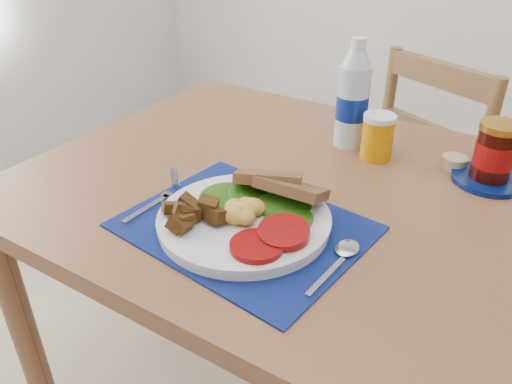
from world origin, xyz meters
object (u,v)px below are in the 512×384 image
at_px(jam_on_saucer, 494,157).
at_px(breakfast_plate, 240,216).
at_px(juice_glass, 377,138).
at_px(chair_far, 446,163).
at_px(water_bottle, 353,100).

bearing_deg(jam_on_saucer, breakfast_plate, -129.60).
xyz_separation_m(juice_glass, jam_on_saucer, (0.24, 0.02, 0.01)).
bearing_deg(chair_far, jam_on_saucer, 133.86).
xyz_separation_m(chair_far, jam_on_saucer, (0.16, -0.46, 0.26)).
bearing_deg(water_bottle, breakfast_plate, -93.05).
relative_size(breakfast_plate, juice_glass, 3.12).
bearing_deg(water_bottle, juice_glass, -24.10).
xyz_separation_m(breakfast_plate, juice_glass, (0.10, 0.40, 0.02)).
xyz_separation_m(chair_far, water_bottle, (-0.16, -0.44, 0.31)).
bearing_deg(jam_on_saucer, water_bottle, 176.59).
relative_size(chair_far, breakfast_plate, 3.52).
bearing_deg(breakfast_plate, jam_on_saucer, 34.85).
bearing_deg(water_bottle, chair_far, 70.05).
bearing_deg(juice_glass, chair_far, 80.67).
xyz_separation_m(chair_far, juice_glass, (-0.08, -0.48, 0.25)).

